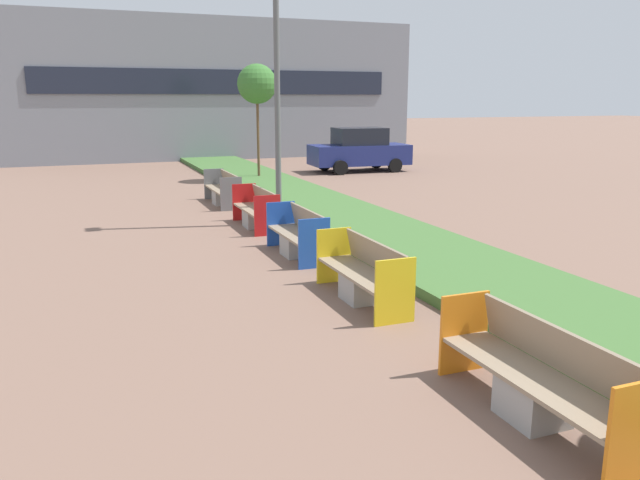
{
  "coord_description": "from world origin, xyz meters",
  "views": [
    {
      "loc": [
        -3.08,
        2.67,
        3.09
      ],
      "look_at": [
        0.9,
        12.83,
        0.6
      ],
      "focal_mm": 35.0,
      "sensor_mm": 36.0,
      "label": 1
    }
  ],
  "objects_px": {
    "bench_yellow_frame": "(364,277)",
    "bench_red_frame": "(257,212)",
    "sapling_tree_far": "(257,84)",
    "parked_car_distant": "(359,150)",
    "bench_blue_frame": "(298,238)",
    "bench_orange_frame": "(538,383)",
    "bench_grey_frame": "(224,192)",
    "street_lamp_post": "(277,54)"
  },
  "relations": [
    {
      "from": "bench_yellow_frame",
      "to": "parked_car_distant",
      "type": "relative_size",
      "value": 0.52
    },
    {
      "from": "bench_orange_frame",
      "to": "parked_car_distant",
      "type": "height_order",
      "value": "parked_car_distant"
    },
    {
      "from": "bench_red_frame",
      "to": "bench_grey_frame",
      "type": "relative_size",
      "value": 0.91
    },
    {
      "from": "bench_orange_frame",
      "to": "parked_car_distant",
      "type": "bearing_deg",
      "value": 69.8
    },
    {
      "from": "bench_yellow_frame",
      "to": "bench_red_frame",
      "type": "xyz_separation_m",
      "value": [
        -0.0,
        6.09,
        -0.0
      ]
    },
    {
      "from": "bench_yellow_frame",
      "to": "bench_red_frame",
      "type": "bearing_deg",
      "value": 90.02
    },
    {
      "from": "bench_grey_frame",
      "to": "parked_car_distant",
      "type": "height_order",
      "value": "parked_car_distant"
    },
    {
      "from": "bench_orange_frame",
      "to": "bench_grey_frame",
      "type": "height_order",
      "value": "same"
    },
    {
      "from": "bench_yellow_frame",
      "to": "bench_blue_frame",
      "type": "xyz_separation_m",
      "value": [
        -0.0,
        3.05,
        -0.01
      ]
    },
    {
      "from": "street_lamp_post",
      "to": "parked_car_distant",
      "type": "distance_m",
      "value": 12.3
    },
    {
      "from": "bench_orange_frame",
      "to": "street_lamp_post",
      "type": "distance_m",
      "value": 10.86
    },
    {
      "from": "bench_blue_frame",
      "to": "bench_red_frame",
      "type": "distance_m",
      "value": 3.04
    },
    {
      "from": "bench_grey_frame",
      "to": "street_lamp_post",
      "type": "bearing_deg",
      "value": -80.09
    },
    {
      "from": "bench_yellow_frame",
      "to": "parked_car_distant",
      "type": "bearing_deg",
      "value": 65.33
    },
    {
      "from": "bench_yellow_frame",
      "to": "bench_red_frame",
      "type": "distance_m",
      "value": 6.09
    },
    {
      "from": "bench_grey_frame",
      "to": "parked_car_distant",
      "type": "relative_size",
      "value": 0.54
    },
    {
      "from": "bench_yellow_frame",
      "to": "bench_red_frame",
      "type": "relative_size",
      "value": 1.06
    },
    {
      "from": "bench_orange_frame",
      "to": "bench_red_frame",
      "type": "xyz_separation_m",
      "value": [
        -0.0,
        10.05,
        -0.01
      ]
    },
    {
      "from": "bench_red_frame",
      "to": "street_lamp_post",
      "type": "xyz_separation_m",
      "value": [
        0.61,
        0.13,
        3.74
      ]
    },
    {
      "from": "bench_blue_frame",
      "to": "sapling_tree_far",
      "type": "distance_m",
      "value": 12.31
    },
    {
      "from": "bench_red_frame",
      "to": "bench_yellow_frame",
      "type": "bearing_deg",
      "value": -89.98
    },
    {
      "from": "bench_red_frame",
      "to": "sapling_tree_far",
      "type": "bearing_deg",
      "value": 73.76
    },
    {
      "from": "bench_orange_frame",
      "to": "bench_grey_frame",
      "type": "distance_m",
      "value": 13.67
    },
    {
      "from": "bench_grey_frame",
      "to": "parked_car_distant",
      "type": "xyz_separation_m",
      "value": [
        7.35,
        6.29,
        0.54
      ]
    },
    {
      "from": "bench_grey_frame",
      "to": "bench_orange_frame",
      "type": "bearing_deg",
      "value": -89.99
    },
    {
      "from": "sapling_tree_far",
      "to": "street_lamp_post",
      "type": "bearing_deg",
      "value": -102.59
    },
    {
      "from": "bench_orange_frame",
      "to": "bench_red_frame",
      "type": "relative_size",
      "value": 1.15
    },
    {
      "from": "bench_blue_frame",
      "to": "street_lamp_post",
      "type": "relative_size",
      "value": 0.28
    },
    {
      "from": "sapling_tree_far",
      "to": "bench_grey_frame",
      "type": "bearing_deg",
      "value": -116.73
    },
    {
      "from": "bench_yellow_frame",
      "to": "bench_grey_frame",
      "type": "bearing_deg",
      "value": 89.99
    },
    {
      "from": "parked_car_distant",
      "to": "bench_yellow_frame",
      "type": "bearing_deg",
      "value": -111.15
    },
    {
      "from": "bench_orange_frame",
      "to": "bench_yellow_frame",
      "type": "distance_m",
      "value": 3.96
    },
    {
      "from": "bench_blue_frame",
      "to": "parked_car_distant",
      "type": "height_order",
      "value": "parked_car_distant"
    },
    {
      "from": "sapling_tree_far",
      "to": "bench_red_frame",
      "type": "bearing_deg",
      "value": -106.24
    },
    {
      "from": "bench_blue_frame",
      "to": "parked_car_distant",
      "type": "bearing_deg",
      "value": 60.42
    },
    {
      "from": "bench_yellow_frame",
      "to": "bench_blue_frame",
      "type": "distance_m",
      "value": 3.05
    },
    {
      "from": "bench_blue_frame",
      "to": "bench_grey_frame",
      "type": "relative_size",
      "value": 0.88
    },
    {
      "from": "sapling_tree_far",
      "to": "bench_blue_frame",
      "type": "bearing_deg",
      "value": -102.14
    },
    {
      "from": "sapling_tree_far",
      "to": "parked_car_distant",
      "type": "bearing_deg",
      "value": 15.38
    },
    {
      "from": "bench_red_frame",
      "to": "parked_car_distant",
      "type": "xyz_separation_m",
      "value": [
        7.35,
        9.91,
        0.54
      ]
    },
    {
      "from": "bench_blue_frame",
      "to": "bench_grey_frame",
      "type": "distance_m",
      "value": 6.66
    },
    {
      "from": "bench_yellow_frame",
      "to": "bench_blue_frame",
      "type": "height_order",
      "value": "same"
    }
  ]
}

